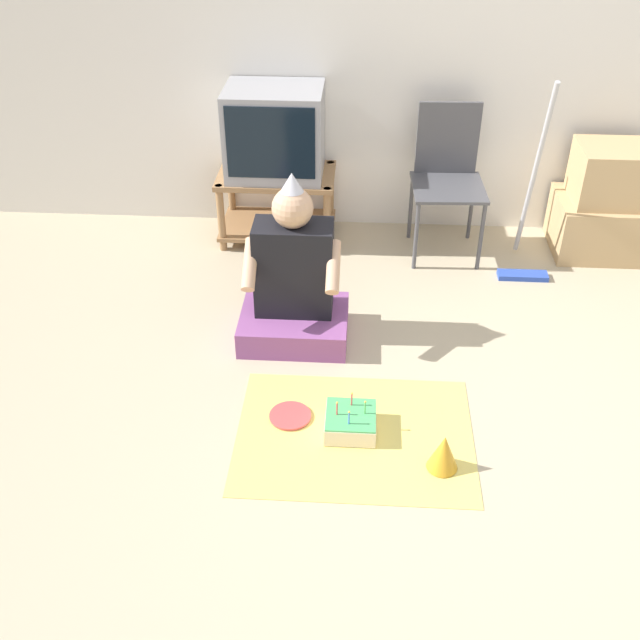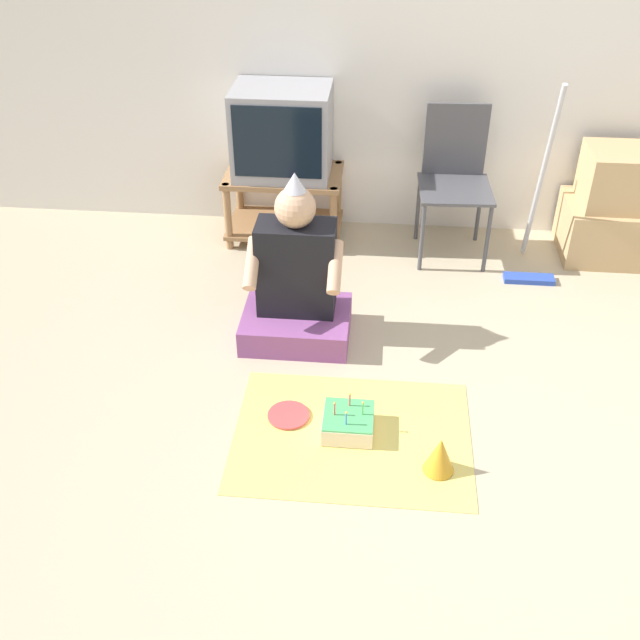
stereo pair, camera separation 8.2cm
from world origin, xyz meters
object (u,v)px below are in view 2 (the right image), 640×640
tv (282,132)px  party_hat_blue (440,454)px  person_seated (296,285)px  birthday_cake (348,422)px  folding_chair (455,173)px  cardboard_box_stack (615,210)px  dust_mop (536,225)px  paper_plate (289,415)px

tv → party_hat_blue: 2.19m
tv → person_seated: size_ratio=0.64×
person_seated → birthday_cake: 0.80m
birthday_cake → party_hat_blue: bearing=-26.6°
party_hat_blue → folding_chair: bearing=86.4°
folding_chair → party_hat_blue: (-0.12, -1.86, -0.40)m
cardboard_box_stack → folding_chair: bearing=-179.2°
birthday_cake → tv: bearing=106.2°
cardboard_box_stack → dust_mop: dust_mop is taller
paper_plate → folding_chair: bearing=64.5°
tv → paper_plate: (0.23, -1.66, -0.66)m
paper_plate → party_hat_blue: bearing=-21.6°
dust_mop → paper_plate: dust_mop is taller
folding_chair → birthday_cake: (-0.50, -1.67, -0.44)m
folding_chair → person_seated: 1.28m
dust_mop → paper_plate: 1.83m
paper_plate → dust_mop: bearing=47.8°
cardboard_box_stack → dust_mop: bearing=-150.0°
tv → paper_plate: tv is taller
tv → folding_chair: 1.02m
folding_chair → tv: bearing=176.9°
cardboard_box_stack → birthday_cake: cardboard_box_stack is taller
folding_chair → cardboard_box_stack: folding_chair is taller
dust_mop → person_seated: bearing=-150.7°
tv → cardboard_box_stack: (1.94, -0.04, -0.39)m
paper_plate → cardboard_box_stack: bearing=43.5°
tv → cardboard_box_stack: bearing=-1.2°
folding_chair → birthday_cake: bearing=-106.6°
birthday_cake → cardboard_box_stack: bearing=49.5°
folding_chair → paper_plate: bearing=-115.5°
tv → birthday_cake: 1.91m
birthday_cake → folding_chair: bearing=73.4°
tv → person_seated: bearing=-79.1°
dust_mop → paper_plate: (-1.21, -1.33, -0.30)m
tv → party_hat_blue: size_ratio=3.37×
dust_mop → person_seated: (-1.25, -0.70, -0.02)m
folding_chair → birthday_cake: folding_chair is taller
folding_chair → person_seated: size_ratio=0.98×
person_seated → party_hat_blue: (0.68, -0.89, -0.20)m
tv → party_hat_blue: (0.88, -1.92, -0.59)m
cardboard_box_stack → paper_plate: size_ratio=3.51×
cardboard_box_stack → party_hat_blue: cardboard_box_stack is taller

